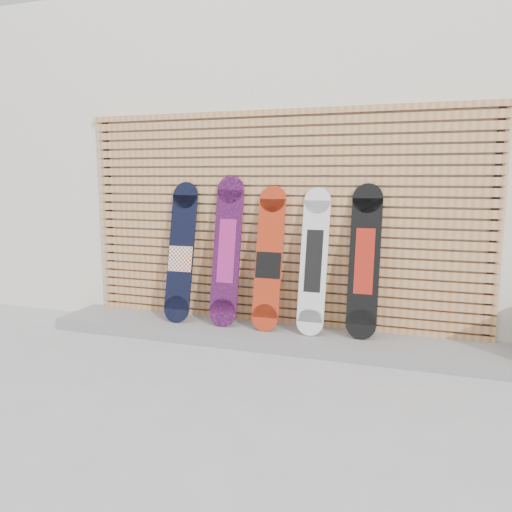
% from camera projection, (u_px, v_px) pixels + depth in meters
% --- Properties ---
extents(ground, '(80.00, 80.00, 0.00)m').
position_uv_depth(ground, '(262.00, 367.00, 4.32)').
color(ground, '#9C9C9F').
rests_on(ground, ground).
extents(building, '(12.00, 5.00, 3.60)m').
position_uv_depth(building, '(370.00, 165.00, 7.16)').
color(building, silver).
rests_on(building, ground).
extents(concrete_step, '(4.60, 0.70, 0.12)m').
position_uv_depth(concrete_step, '(269.00, 336.00, 5.00)').
color(concrete_step, gray).
rests_on(concrete_step, ground).
extents(slat_wall, '(4.26, 0.08, 2.29)m').
position_uv_depth(slat_wall, '(277.00, 219.00, 5.09)').
color(slat_wall, '#BB804E').
rests_on(slat_wall, ground).
extents(snowboard_0, '(0.29, 0.36, 1.46)m').
position_uv_depth(snowboard_0, '(181.00, 253.00, 5.27)').
color(snowboard_0, black).
rests_on(snowboard_0, concrete_step).
extents(snowboard_1, '(0.29, 0.33, 1.53)m').
position_uv_depth(snowboard_1, '(227.00, 251.00, 5.11)').
color(snowboard_1, black).
rests_on(snowboard_1, concrete_step).
extents(snowboard_2, '(0.27, 0.34, 1.43)m').
position_uv_depth(snowboard_2, '(269.00, 259.00, 4.97)').
color(snowboard_2, '#A92A12').
rests_on(snowboard_2, concrete_step).
extents(snowboard_3, '(0.26, 0.34, 1.42)m').
position_uv_depth(snowboard_3, '(314.00, 261.00, 4.84)').
color(snowboard_3, silver).
rests_on(snowboard_3, concrete_step).
extents(snowboard_4, '(0.29, 0.30, 1.46)m').
position_uv_depth(snowboard_4, '(364.00, 261.00, 4.70)').
color(snowboard_4, black).
rests_on(snowboard_4, concrete_step).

